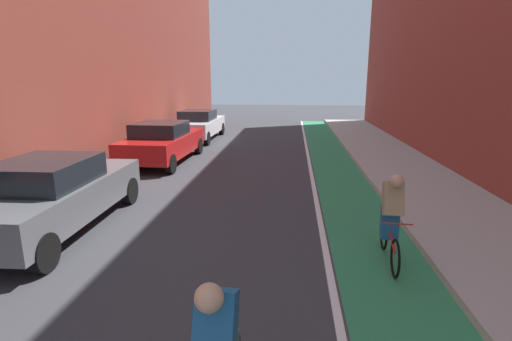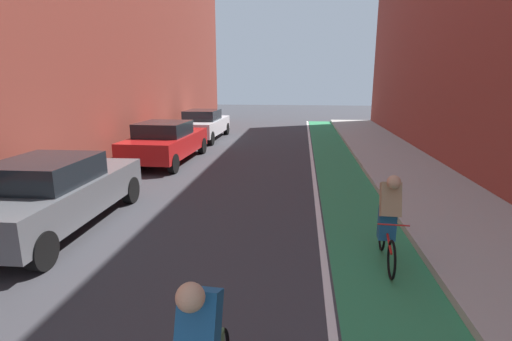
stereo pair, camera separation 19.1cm
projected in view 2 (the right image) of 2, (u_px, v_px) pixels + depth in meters
ground_plane at (228, 193)px, 10.65m from camera, size 74.84×74.84×0.00m
bike_lane_paint at (343, 178)px, 12.20m from camera, size 1.60×34.02×0.00m
lane_divider_stripe at (314, 177)px, 12.30m from camera, size 0.12×34.02×0.00m
sidewalk_right at (416, 178)px, 11.93m from camera, size 2.90×34.02×0.14m
building_facade_left at (52, 11)px, 12.05m from camera, size 4.15×34.02×10.28m
parked_sedan_gray at (54, 193)px, 7.92m from camera, size 1.97×4.71×1.53m
parked_sedan_red at (166, 141)px, 14.44m from camera, size 2.05×4.69×1.53m
parked_sedan_white at (204, 124)px, 19.94m from camera, size 1.89×4.79×1.53m
cyclist_mid at (389, 216)px, 6.41m from camera, size 0.48×1.67×1.59m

